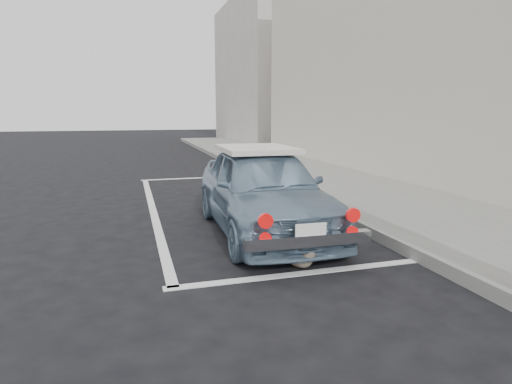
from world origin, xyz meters
TOP-DOWN VIEW (x-y plane):
  - ground at (0.00, 0.00)m, footprint 80.00×80.00m
  - sidewalk at (3.20, 2.00)m, footprint 2.80×40.00m
  - shop_building at (6.33, 4.00)m, footprint 3.50×18.00m
  - building_far at (6.35, 20.00)m, footprint 3.50×10.00m
  - pline_rear at (0.50, -0.50)m, footprint 3.00×0.12m
  - pline_front at (0.50, 6.50)m, footprint 3.00×0.12m
  - pline_side at (-0.90, 3.00)m, footprint 0.12×7.00m
  - retro_coupe at (0.53, 1.17)m, footprint 1.53×3.60m
  - cat at (0.49, -0.31)m, footprint 0.32×0.56m

SIDE VIEW (x-z plane):
  - ground at x=0.00m, z-range 0.00..0.00m
  - pline_rear at x=0.50m, z-range 0.00..0.01m
  - pline_front at x=0.50m, z-range 0.00..0.01m
  - pline_side at x=-0.90m, z-range 0.00..0.01m
  - sidewalk at x=3.20m, z-range 0.00..0.15m
  - cat at x=0.49m, z-range -0.01..0.29m
  - retro_coupe at x=0.53m, z-range 0.01..1.22m
  - shop_building at x=6.33m, z-range -0.01..6.99m
  - building_far at x=6.35m, z-range 0.00..8.00m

